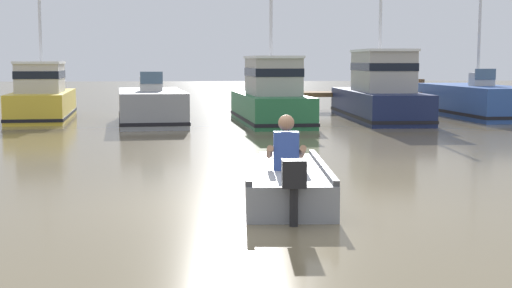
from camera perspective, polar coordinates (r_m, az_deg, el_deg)
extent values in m
plane|color=#7A6B4C|center=(9.94, -0.55, -4.57)|extent=(120.00, 120.00, 0.00)
cube|color=brown|center=(28.90, 13.19, 3.85)|extent=(11.61, 1.50, 0.16)
cylinder|color=brown|center=(27.08, 2.63, 3.59)|extent=(0.24, 0.24, 1.08)
cylinder|color=brown|center=(29.57, 12.78, 3.80)|extent=(0.24, 0.24, 1.20)
cube|color=gray|center=(10.10, 2.30, -3.13)|extent=(1.27, 3.15, 0.44)
cube|color=gray|center=(11.81, 1.80, -1.73)|extent=(0.63, 0.43, 0.42)
cube|color=#4D4E51|center=(10.05, -0.60, -1.74)|extent=(0.24, 3.04, 0.08)
cube|color=#4D4E51|center=(10.11, 5.19, -1.71)|extent=(0.24, 3.04, 0.08)
cube|color=#A0A2A8|center=(9.98, 2.34, -2.21)|extent=(1.03, 0.33, 0.06)
cylinder|color=black|center=(8.47, 2.97, -4.66)|extent=(0.11, 0.11, 0.54)
cube|color=black|center=(8.41, 2.99, -2.32)|extent=(0.29, 0.25, 0.32)
cube|color=#334C99|center=(9.88, 2.36, -0.53)|extent=(0.35, 0.24, 0.52)
sphere|color=#9E7051|center=(9.85, 2.38, 1.67)|extent=(0.22, 0.22, 0.22)
cylinder|color=#9E7051|center=(9.93, 1.08, -0.61)|extent=(0.11, 0.43, 0.23)
cylinder|color=#9E7051|center=(9.95, 3.61, -0.61)|extent=(0.11, 0.43, 0.23)
cube|color=gold|center=(25.12, -16.29, 2.92)|extent=(2.24, 5.68, 0.91)
cube|color=black|center=(25.14, -16.27, 2.25)|extent=(2.29, 5.73, 0.10)
cube|color=beige|center=(24.59, -16.49, 4.96)|extent=(1.56, 2.45, 0.91)
cube|color=black|center=(24.59, -16.50, 5.23)|extent=(1.59, 2.48, 0.24)
cube|color=white|center=(24.59, -16.53, 6.12)|extent=(1.64, 2.57, 0.08)
cylinder|color=silver|center=(24.95, -16.48, 7.73)|extent=(0.10, 0.10, 3.31)
cube|color=gray|center=(22.63, -8.21, 2.88)|extent=(2.46, 5.20, 1.02)
cube|color=black|center=(22.65, -8.19, 2.05)|extent=(2.50, 5.24, 0.10)
cube|color=silver|center=(22.22, -8.19, 4.70)|extent=(0.72, 0.57, 0.44)
cube|color=slate|center=(21.96, -8.17, 5.15)|extent=(0.67, 0.12, 0.36)
cube|color=#287042|center=(22.73, 1.10, 2.81)|extent=(2.20, 5.85, 0.89)
cube|color=black|center=(22.75, 1.10, 2.08)|extent=(2.24, 5.89, 0.10)
cube|color=#B2ADA3|center=(22.18, 1.33, 5.28)|extent=(1.56, 2.50, 1.09)
cube|color=black|center=(22.18, 1.33, 5.63)|extent=(1.60, 2.53, 0.24)
cube|color=white|center=(22.17, 1.33, 6.80)|extent=(1.64, 2.63, 0.08)
cylinder|color=silver|center=(22.56, 1.18, 8.58)|extent=(0.10, 0.10, 3.67)
cube|color=#19234C|center=(24.42, 9.48, 3.03)|extent=(1.95, 6.80, 0.94)
cube|color=black|center=(24.44, 9.47, 2.32)|extent=(1.99, 6.84, 0.10)
cube|color=#B2ADA3|center=(23.78, 9.87, 5.58)|extent=(1.51, 2.86, 1.26)
cube|color=black|center=(23.78, 9.88, 5.96)|extent=(1.54, 2.89, 0.24)
cube|color=white|center=(23.78, 9.90, 7.20)|extent=(1.58, 3.00, 0.08)
cylinder|color=silver|center=(24.22, 9.67, 8.00)|extent=(0.10, 0.10, 3.29)
cube|color=#2D519E|center=(26.31, 16.74, 3.24)|extent=(2.45, 6.38, 1.07)
cube|color=black|center=(26.33, 16.71, 2.48)|extent=(2.49, 6.42, 0.10)
cube|color=beige|center=(25.85, 17.22, 4.85)|extent=(0.75, 0.54, 0.44)
cube|color=slate|center=(25.61, 17.48, 5.23)|extent=(0.73, 0.08, 0.36)
cylinder|color=silver|center=(26.14, 17.03, 7.77)|extent=(0.10, 0.10, 3.08)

